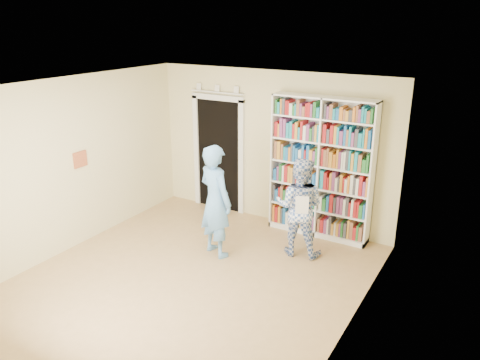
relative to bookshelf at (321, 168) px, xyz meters
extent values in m
plane|color=#A68050|center=(-0.99, -2.34, -1.19)|extent=(5.00, 5.00, 0.00)
plane|color=white|center=(-0.99, -2.34, 1.51)|extent=(5.00, 5.00, 0.00)
plane|color=beige|center=(-0.99, 0.16, 0.16)|extent=(4.50, 0.00, 4.50)
plane|color=beige|center=(-3.24, -2.34, 0.16)|extent=(0.00, 5.00, 5.00)
plane|color=beige|center=(1.26, -2.34, 0.16)|extent=(0.00, 5.00, 5.00)
cube|color=white|center=(0.00, 0.00, -0.01)|extent=(1.71, 0.32, 2.36)
cube|color=white|center=(0.00, 0.00, -0.01)|extent=(0.03, 0.32, 2.36)
cube|color=black|center=(-2.09, 0.14, -0.14)|extent=(0.90, 0.03, 2.10)
cube|color=silver|center=(-2.59, 0.12, -0.14)|extent=(0.10, 0.06, 2.20)
cube|color=silver|center=(-1.59, 0.12, -0.14)|extent=(0.10, 0.06, 2.20)
cube|color=silver|center=(-2.09, 0.12, 0.96)|extent=(1.10, 0.06, 0.10)
cube|color=silver|center=(-2.09, 0.12, 1.06)|extent=(1.10, 0.08, 0.02)
cube|color=brown|center=(-3.22, -2.14, 0.21)|extent=(0.03, 0.25, 0.25)
imported|color=#5F99D3|center=(-1.11, -1.47, -0.31)|extent=(0.75, 0.62, 1.77)
imported|color=#34559F|center=(-0.01, -0.81, -0.41)|extent=(0.85, 0.72, 1.57)
cube|color=white|center=(0.12, -1.04, -0.26)|extent=(0.18, 0.08, 0.27)
camera|label=1|loc=(2.55, -6.97, 2.34)|focal=35.00mm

